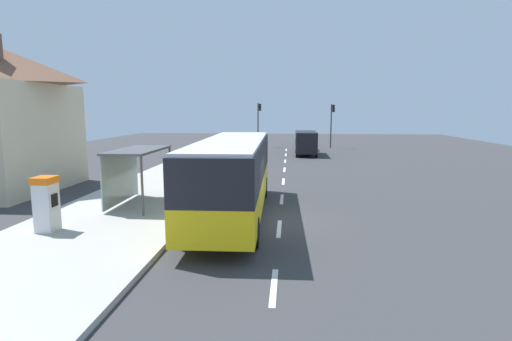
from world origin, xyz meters
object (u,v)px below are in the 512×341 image
object	(u,v)px
recycling_bin_yellow	(188,189)
recycling_bin_red	(192,186)
white_van	(306,141)
recycling_bin_green	(195,184)
sedan_far	(305,143)
traffic_light_near_side	(332,119)
ticket_machine	(46,204)
bus_shelter	(132,162)
recycling_bin_orange	(198,181)
bus	(233,173)
traffic_light_far_side	(259,118)
sedan_near	(303,139)

from	to	relation	value
recycling_bin_yellow	recycling_bin_red	bearing A→B (deg)	90.00
white_van	recycling_bin_green	bearing A→B (deg)	-108.06
sedan_far	recycling_bin_red	world-z (taller)	sedan_far
recycling_bin_red	recycling_bin_green	bearing A→B (deg)	90.00
sedan_far	traffic_light_near_side	distance (m)	5.18
ticket_machine	bus_shelter	bearing A→B (deg)	71.81
recycling_bin_orange	white_van	bearing A→B (deg)	71.32
ticket_machine	recycling_bin_yellow	distance (m)	6.59
bus	sedan_far	world-z (taller)	bus
white_van	ticket_machine	bearing A→B (deg)	-110.67
ticket_machine	recycling_bin_red	size ratio (longest dim) A/B	2.04
white_van	recycling_bin_orange	size ratio (longest dim) A/B	5.48
sedan_far	recycling_bin_red	size ratio (longest dim) A/B	4.72
recycling_bin_red	traffic_light_near_side	distance (m)	30.04
traffic_light_near_side	recycling_bin_orange	bearing A→B (deg)	-109.83
sedan_far	recycling_bin_yellow	distance (m)	26.65
traffic_light_far_side	bus_shelter	xyz separation A→B (m)	(-3.31, -31.05, -1.35)
sedan_far	recycling_bin_green	distance (m)	25.30
traffic_light_near_side	bus_shelter	size ratio (longest dim) A/B	1.27
white_van	bus_shelter	bearing A→B (deg)	-111.14
ticket_machine	bus_shelter	xyz separation A→B (m)	(1.40, 4.25, 0.93)
traffic_light_far_side	recycling_bin_green	bearing A→B (deg)	-92.21
bus	recycling_bin_red	world-z (taller)	bus
ticket_machine	traffic_light_near_side	bearing A→B (deg)	68.90
sedan_far	traffic_light_near_side	xyz separation A→B (m)	(3.20, 3.15, 2.58)
bus	recycling_bin_orange	bearing A→B (deg)	119.17
recycling_bin_green	sedan_far	bearing A→B (deg)	75.12
ticket_machine	recycling_bin_yellow	size ratio (longest dim) A/B	2.04
recycling_bin_red	traffic_light_near_side	bearing A→B (deg)	71.08
recycling_bin_yellow	recycling_bin_green	bearing A→B (deg)	90.00
recycling_bin_green	bus_shelter	size ratio (longest dim) A/B	0.24
recycling_bin_yellow	traffic_light_near_side	distance (m)	30.70
white_van	traffic_light_near_side	bearing A→B (deg)	67.52
sedan_far	traffic_light_far_side	distance (m)	7.20
recycling_bin_yellow	bus_shelter	bearing A→B (deg)	-150.58
bus	recycling_bin_red	size ratio (longest dim) A/B	11.64
recycling_bin_green	traffic_light_near_side	world-z (taller)	traffic_light_near_side
sedan_far	recycling_bin_orange	world-z (taller)	sedan_far
recycling_bin_green	recycling_bin_yellow	bearing A→B (deg)	-90.00
white_van	ticket_machine	world-z (taller)	white_van
recycling_bin_orange	bus_shelter	bearing A→B (deg)	-123.46
bus	sedan_far	distance (m)	28.51
recycling_bin_yellow	recycling_bin_green	distance (m)	1.40
white_van	traffic_light_far_side	bearing A→B (deg)	121.16
bus	sedan_far	size ratio (longest dim) A/B	2.47
recycling_bin_red	recycling_bin_green	distance (m)	0.70
sedan_near	ticket_machine	xyz separation A→B (m)	(-10.11, -37.37, 0.38)
sedan_far	recycling_bin_red	xyz separation A→B (m)	(-6.50, -25.15, -0.14)
bus	recycling_bin_red	bearing A→B (deg)	129.14
ticket_machine	white_van	bearing A→B (deg)	69.33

